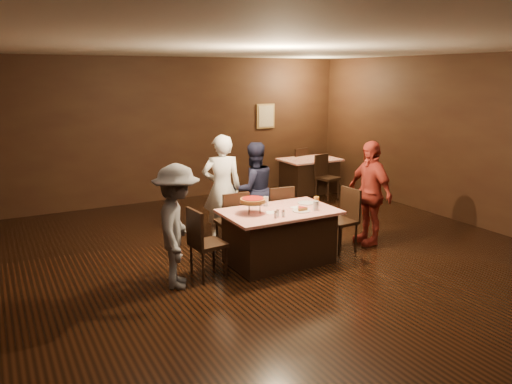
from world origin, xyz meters
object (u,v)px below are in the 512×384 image
Objects in this scene: glass_back at (266,201)px; diner_white_jacket at (222,188)px; chair_end_right at (341,220)px; glass_front_right at (316,206)px; diner_navy_hoodie at (254,189)px; back_table at (309,175)px; chair_back_far at (295,167)px; glass_amber at (316,201)px; chair_far_right at (276,214)px; diner_grey_knit at (177,226)px; main_table at (279,236)px; chair_far_left at (231,221)px; chair_end_left at (208,242)px; plate_empty at (306,203)px; chair_back_near at (328,177)px; pizza_stand at (253,201)px; diner_red_shirt at (369,193)px.

diner_white_jacket is at bearing 104.72° from glass_back.
chair_end_right is 1.24m from glass_back.
diner_white_jacket is at bearing 116.36° from glass_front_right.
diner_white_jacket is at bearing 4.62° from diner_navy_hoodie.
chair_back_far is at bearing 90.00° from back_table.
diner_white_jacket is at bearing 124.34° from glass_amber.
diner_navy_hoodie is at bearing -71.80° from chair_far_right.
glass_amber is 0.74m from glass_back.
diner_grey_knit reaches higher than chair_back_far.
glass_front_right is (0.45, -0.25, 0.46)m from main_table.
chair_end_right is (1.10, 0.00, 0.09)m from main_table.
chair_far_left is 1.03m from chair_end_left.
chair_far_right is 1.00× the size of chair_end_left.
chair_back_far is at bearing -132.62° from chair_far_left.
plate_empty is 0.42m from glass_front_right.
chair_back_far is 3.80m from diner_navy_hoodie.
diner_grey_knit is at bearing 97.16° from chair_end_left.
chair_end_left reaches higher than plate_empty.
chair_end_left is 1.91m from diner_navy_hoodie.
glass_amber reaches higher than plate_empty.
back_table is 4.44m from glass_front_right.
chair_back_near is at bearing -90.00° from back_table.
diner_navy_hoodie is 1.42m from pizza_stand.
diner_grey_knit is (-4.43, -3.54, 0.41)m from back_table.
diner_grey_knit is 0.96× the size of diner_red_shirt.
glass_back is at bearing 151.70° from glass_amber.
chair_far_left is at bearing 90.00° from pizza_stand.
chair_far_right reaches higher than glass_back.
chair_far_left is (-3.27, -2.69, 0.09)m from back_table.
glass_amber is at bearing 47.06° from chair_back_far.
glass_front_right is at bearing -141.98° from chair_back_near.
diner_navy_hoodie reaches higher than back_table.
plate_empty is (0.55, 0.15, 0.39)m from main_table.
pizza_stand is (-0.40, 0.05, 0.57)m from main_table.
chair_far_left reaches higher than glass_back.
diner_red_shirt reaches higher than back_table.
plate_empty is at bearing 107.46° from diner_navy_hoodie.
pizza_stand is at bearing -144.46° from glass_back.
glass_front_right is (-0.10, -0.40, 0.06)m from plate_empty.
plate_empty is (0.28, -1.14, -0.01)m from diner_navy_hoodie.
plate_empty reaches higher than back_table.
chair_end_left is at bearing 46.88° from diner_navy_hoodie.
chair_end_left is 1.00× the size of chair_back_far.
diner_grey_knit is at bearing -178.67° from glass_amber.
chair_end_right is at bearing 0.00° from main_table.
diner_red_shirt reaches higher than diner_navy_hoodie.
back_table is 0.79× the size of diner_red_shirt.
diner_navy_hoodie is (0.58, 0.01, -0.08)m from diner_white_jacket.
diner_navy_hoodie is at bearing -140.32° from back_table.
chair_far_left reaches higher than plate_empty.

